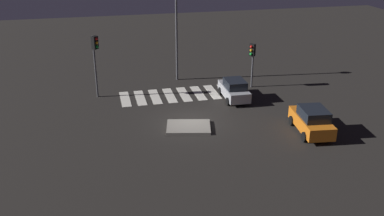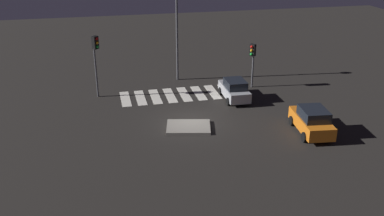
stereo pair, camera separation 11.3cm
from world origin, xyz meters
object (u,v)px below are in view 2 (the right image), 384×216
object	(u,v)px
car_silver	(234,90)
street_lamp	(177,11)
traffic_island	(188,127)
car_orange	(312,121)
traffic_light_east	(96,51)
traffic_light_south	(253,55)

from	to	relation	value
car_silver	street_lamp	distance (m)	8.20
traffic_island	car_orange	bearing A→B (deg)	162.14
traffic_light_east	traffic_island	bearing A→B (deg)	-6.41
car_orange	street_lamp	xyz separation A→B (m)	(6.22, -12.22, 5.00)
traffic_light_east	traffic_light_south	distance (m)	12.19
traffic_island	traffic_light_east	bearing A→B (deg)	-52.22
traffic_island	car_orange	distance (m)	7.84
traffic_island	traffic_light_east	size ratio (longest dim) A/B	0.67
street_lamp	car_silver	bearing A→B (deg)	120.79
traffic_island	traffic_light_east	distance (m)	9.62
street_lamp	traffic_light_east	bearing A→B (deg)	22.38
car_silver	traffic_light_south	bearing A→B (deg)	-42.86
traffic_island	car_orange	world-z (taller)	car_orange
car_orange	traffic_island	bearing A→B (deg)	78.80
traffic_light_east	street_lamp	world-z (taller)	street_lamp
traffic_island	traffic_light_south	distance (m)	9.69
traffic_light_east	street_lamp	distance (m)	7.57
traffic_light_south	car_orange	bearing A→B (deg)	53.10
traffic_light_south	street_lamp	world-z (taller)	street_lamp
traffic_light_south	car_silver	bearing A→B (deg)	4.04
traffic_island	street_lamp	world-z (taller)	street_lamp
traffic_island	car_silver	xyz separation A→B (m)	(-4.50, -4.29, 0.69)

